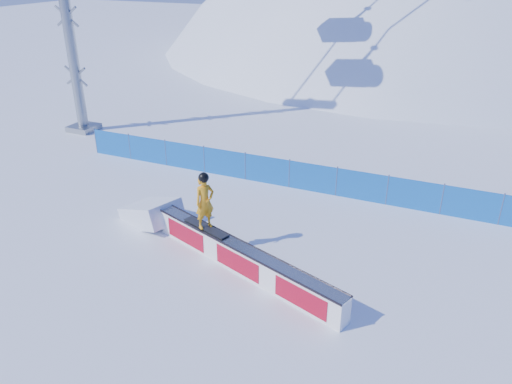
% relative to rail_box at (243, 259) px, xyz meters
% --- Properties ---
extents(ground, '(160.00, 160.00, 0.00)m').
position_rel_rail_box_xyz_m(ground, '(0.15, 1.86, -0.44)').
color(ground, white).
rests_on(ground, ground).
extents(snow_hill, '(64.00, 64.00, 64.00)m').
position_rel_rail_box_xyz_m(snow_hill, '(0.15, 43.86, -18.44)').
color(snow_hill, white).
rests_on(snow_hill, ground).
extents(safety_fence, '(22.05, 0.05, 1.30)m').
position_rel_rail_box_xyz_m(safety_fence, '(0.15, 6.36, 0.16)').
color(safety_fence, blue).
rests_on(safety_fence, ground).
extents(rail_box, '(7.20, 3.03, 0.90)m').
position_rel_rail_box_xyz_m(rail_box, '(0.00, 0.00, 0.00)').
color(rail_box, white).
rests_on(rail_box, ground).
extents(snow_ramp, '(2.62, 2.11, 1.42)m').
position_rel_rail_box_xyz_m(snow_ramp, '(-4.39, 1.59, -0.44)').
color(snow_ramp, white).
rests_on(snow_ramp, ground).
extents(snowboarder, '(1.83, 0.93, 1.91)m').
position_rel_rail_box_xyz_m(snowboarder, '(-1.55, 0.56, 1.39)').
color(snowboarder, black).
rests_on(snowboarder, rail_box).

